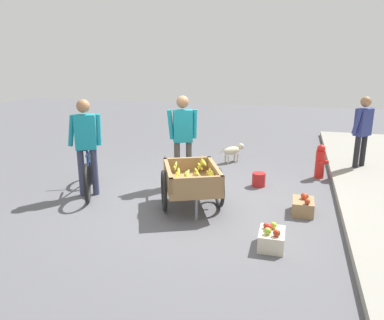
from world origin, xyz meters
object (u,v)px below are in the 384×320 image
mixed_fruit_crate (303,206)px  bystander_person (363,128)px  fire_hydrant (320,161)px  plastic_bucket (259,180)px  apple_crate (272,238)px  dog (233,150)px  vendor_person (183,132)px  fruit_cart (192,182)px  cyclist_person (86,139)px  bicycle (89,173)px

mixed_fruit_crate → bystander_person: (-2.49, 1.12, 0.81)m
fire_hydrant → mixed_fruit_crate: bearing=-9.8°
plastic_bucket → apple_crate: size_ratio=0.58×
plastic_bucket → dog: bearing=-154.0°
vendor_person → fruit_cart: bearing=23.2°
fruit_cart → fire_hydrant: size_ratio=2.71×
dog → fire_hydrant: fire_hydrant is taller
fruit_cart → vendor_person: (-1.05, -0.45, 0.56)m
cyclist_person → fire_hydrant: size_ratio=2.48×
mixed_fruit_crate → dog: bearing=-149.6°
cyclist_person → mixed_fruit_crate: bearing=92.0°
vendor_person → bicycle: (0.81, -1.49, -0.64)m
bicycle → apple_crate: (1.22, 3.25, -0.23)m
vendor_person → bystander_person: size_ratio=1.06×
fruit_cart → dog: (-2.77, 0.21, -0.17)m
dog → apple_crate: size_ratio=1.21×
dog → bicycle: bearing=-40.3°
bicycle → cyclist_person: size_ratio=0.92×
dog → mixed_fruit_crate: size_ratio=1.21×
fire_hydrant → apple_crate: (3.10, -0.72, -0.21)m
bicycle → mixed_fruit_crate: bicycle is taller
apple_crate → bystander_person: bystander_person is taller
dog → bystander_person: (0.06, 2.62, 0.66)m
vendor_person → apple_crate: bearing=40.9°
fruit_cart → bicycle: 1.95m
apple_crate → bystander_person: size_ratio=0.28×
fruit_cart → plastic_bucket: size_ratio=7.12×
vendor_person → apple_crate: 2.83m
fruit_cart → mixed_fruit_crate: 1.76m
mixed_fruit_crate → bystander_person: 2.85m
plastic_bucket → mixed_fruit_crate: mixed_fruit_crate is taller
vendor_person → cyclist_person: size_ratio=1.00×
dog → cyclist_person: bearing=-37.9°
fruit_cart → fire_hydrant: (-2.11, 2.04, -0.10)m
dog → apple_crate: (3.76, 1.10, -0.14)m
plastic_bucket → bicycle: bearing=-69.6°
dog → plastic_bucket: (1.47, 0.72, -0.14)m
cyclist_person → bystander_person: 5.38m
dog → bystander_person: size_ratio=0.34×
fruit_cart → vendor_person: 1.27m
bicycle → apple_crate: 3.48m
fire_hydrant → dog: bearing=-110.0°
fire_hydrant → plastic_bucket: 1.39m
cyclist_person → apple_crate: (1.09, 3.19, -0.87)m
fruit_cart → plastic_bucket: 1.63m
fruit_cart → bicycle: bicycle is taller
cyclist_person → dog: (-2.68, 2.09, -0.73)m
vendor_person → apple_crate: vendor_person is taller
mixed_fruit_crate → bystander_person: size_ratio=0.28×
cyclist_person → bystander_person: bearing=119.1°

